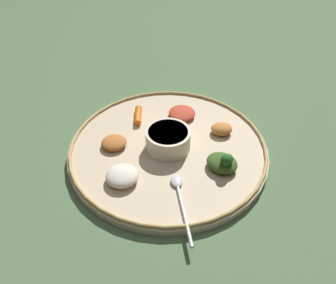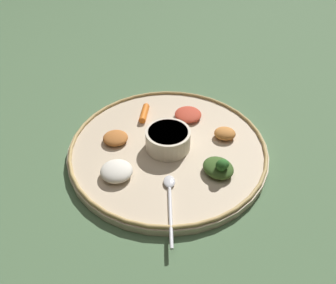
# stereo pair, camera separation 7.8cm
# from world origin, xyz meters

# --- Properties ---
(ground_plane) EXTENTS (2.40, 2.40, 0.00)m
(ground_plane) POSITION_xyz_m (0.00, 0.00, 0.00)
(ground_plane) COLOR #4C6B47
(platter) EXTENTS (0.45, 0.45, 0.02)m
(platter) POSITION_xyz_m (0.00, 0.00, 0.01)
(platter) COLOR #C6B293
(platter) RESTS_ON ground_plane
(platter_rim) EXTENTS (0.45, 0.45, 0.01)m
(platter_rim) POSITION_xyz_m (0.00, 0.00, 0.02)
(platter_rim) COLOR tan
(platter_rim) RESTS_ON platter
(center_bowl) EXTENTS (0.10, 0.10, 0.05)m
(center_bowl) POSITION_xyz_m (0.00, 0.00, 0.04)
(center_bowl) COLOR beige
(center_bowl) RESTS_ON platter
(spoon) EXTENTS (0.05, 0.17, 0.01)m
(spoon) POSITION_xyz_m (0.03, -0.15, 0.02)
(spoon) COLOR silver
(spoon) RESTS_ON platter
(greens_pile) EXTENTS (0.09, 0.09, 0.05)m
(greens_pile) POSITION_xyz_m (0.12, -0.06, 0.04)
(greens_pile) COLOR #385623
(greens_pile) RESTS_ON platter
(carrot_near_spoon) EXTENTS (0.02, 0.08, 0.02)m
(carrot_near_spoon) POSITION_xyz_m (-0.08, 0.11, 0.03)
(carrot_near_spoon) COLOR orange
(carrot_near_spoon) RESTS_ON platter
(mound_berbere_red) EXTENTS (0.09, 0.09, 0.02)m
(mound_berbere_red) POSITION_xyz_m (0.03, 0.12, 0.03)
(mound_berbere_red) COLOR #B73D28
(mound_berbere_red) RESTS_ON platter
(mound_chickpea) EXTENTS (0.07, 0.06, 0.02)m
(mound_chickpea) POSITION_xyz_m (-0.12, 0.00, 0.03)
(mound_chickpea) COLOR #B2662D
(mound_chickpea) RESTS_ON platter
(mound_rice_white) EXTENTS (0.07, 0.07, 0.03)m
(mound_rice_white) POSITION_xyz_m (-0.09, -0.11, 0.03)
(mound_rice_white) COLOR silver
(mound_rice_white) RESTS_ON platter
(mound_squash) EXTENTS (0.05, 0.05, 0.02)m
(mound_squash) POSITION_xyz_m (0.13, 0.05, 0.03)
(mound_squash) COLOR #C67A38
(mound_squash) RESTS_ON platter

